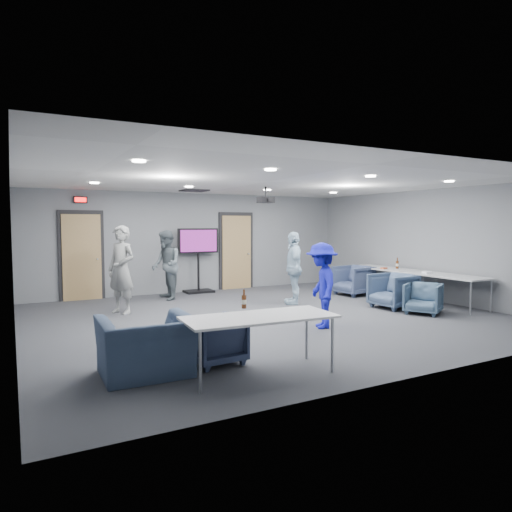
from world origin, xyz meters
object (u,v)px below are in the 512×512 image
person_b (166,265)px  chair_right_a (353,280)px  chair_front_a (215,340)px  bottle_right (397,265)px  chair_right_b (393,291)px  chair_right_c (423,298)px  chair_front_b (147,347)px  bottle_front (244,301)px  projector (266,200)px  person_c (294,268)px  table_right_a (384,269)px  person_d (322,285)px  table_right_b (445,277)px  table_front_left (259,319)px  tv_stand (198,256)px  person_a (121,270)px

person_b → chair_right_a: bearing=73.0°
chair_right_a → chair_front_a: size_ratio=1.22×
person_b → bottle_right: person_b is taller
chair_right_b → chair_right_c: (0.08, -0.77, -0.07)m
chair_right_b → chair_front_b: (-5.99, -1.91, -0.02)m
chair_right_a → bottle_front: (-5.14, -3.83, 0.44)m
bottle_front → projector: bearing=56.5°
person_c → table_right_a: person_c is taller
chair_front_b → bottle_right: size_ratio=3.89×
person_d → chair_front_b: person_d is taller
table_right_a → table_right_b: same height
bottle_front → table_right_b: bearing=14.5°
person_d → chair_front_b: size_ratio=1.37×
chair_right_a → chair_right_b: size_ratio=1.01×
chair_right_a → table_front_left: bearing=-55.3°
projector → chair_front_b: bearing=-131.5°
table_right_a → tv_stand: tv_stand is taller
chair_front_a → bottle_front: bearing=156.3°
person_b → bottle_front: size_ratio=6.71×
chair_right_c → bottle_front: bearing=-106.0°
chair_right_c → projector: bearing=-163.2°
table_right_b → bottle_front: bearing=104.5°
chair_right_b → table_right_b: (1.10, -0.46, 0.30)m
person_a → chair_front_b: bearing=-40.9°
person_b → bottle_front: person_b is taller
person_d → chair_right_a: 4.02m
chair_front_a → tv_stand: 6.46m
person_d → chair_right_a: person_d is taller
person_d → chair_right_b: person_d is taller
person_a → chair_front_a: (0.36, -4.07, -0.60)m
person_c → chair_right_c: 2.91m
chair_right_a → bottle_right: (0.75, -0.80, 0.45)m
chair_right_a → tv_stand: tv_stand is taller
person_d → table_front_left: (-2.21, -1.71, -0.08)m
tv_stand → projector: size_ratio=4.91×
chair_right_a → chair_right_b: chair_right_a is taller
chair_front_a → table_front_left: size_ratio=0.36×
person_a → chair_front_b: 4.22m
person_b → table_right_b: size_ratio=0.88×
chair_right_a → chair_front_b: size_ratio=0.77×
person_c → table_front_left: 5.09m
person_d → table_right_a: (3.64, 2.23, -0.08)m
bottle_front → tv_stand: (1.74, 6.20, 0.17)m
person_b → chair_right_b: 5.39m
person_a → chair_front_a: size_ratio=2.62×
person_d → tv_stand: 5.06m
person_d → projector: size_ratio=4.30×
table_front_left → person_b: bearing=87.4°
chair_front_b → bottle_right: bearing=-156.1°
chair_right_a → chair_front_b: (-6.44, -3.77, -0.03)m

